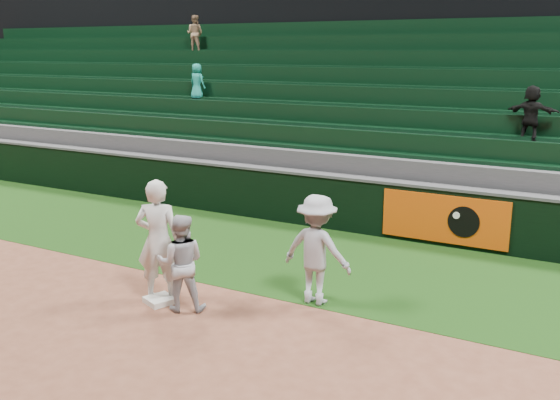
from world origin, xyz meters
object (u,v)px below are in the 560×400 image
Objects in this scene: first_base at (160,300)px; base_coach at (317,250)px; first_baseman at (158,240)px; baserunner at (181,263)px.

base_coach is at bearing 29.21° from first_base.
first_baseman is 1.30× the size of baserunner.
base_coach is (2.21, 1.23, 0.85)m from first_base.
baserunner reaches higher than first_base.
baserunner is 2.14m from base_coach.
baserunner is at bearing 37.31° from base_coach.
first_baseman is 2.55m from base_coach.
first_base is at bearing 30.53° from base_coach.
first_base is 0.97m from first_baseman.
first_baseman is at bearing -45.38° from baserunner.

